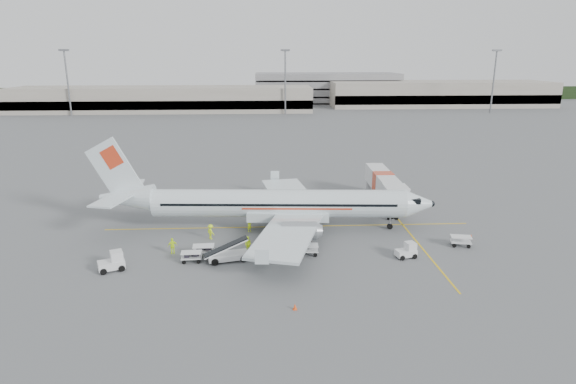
# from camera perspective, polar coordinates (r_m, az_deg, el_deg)

# --- Properties ---
(ground) EXTENTS (360.00, 360.00, 0.00)m
(ground) POSITION_cam_1_polar(r_m,az_deg,el_deg) (58.54, 0.10, -4.11)
(ground) COLOR #56595B
(stripe_lead) EXTENTS (44.00, 0.20, 0.01)m
(stripe_lead) POSITION_cam_1_polar(r_m,az_deg,el_deg) (58.54, 0.10, -4.11)
(stripe_lead) COLOR yellow
(stripe_lead) RESTS_ON ground
(stripe_cross) EXTENTS (0.20, 20.00, 0.01)m
(stripe_cross) POSITION_cam_1_polar(r_m,az_deg,el_deg) (53.75, 15.75, -6.59)
(stripe_cross) COLOR yellow
(stripe_cross) RESTS_ON ground
(terminal_west) EXTENTS (110.00, 22.00, 9.00)m
(terminal_west) POSITION_cam_1_polar(r_m,az_deg,el_deg) (189.28, -14.48, 10.62)
(terminal_west) COLOR gray
(terminal_west) RESTS_ON ground
(terminal_east) EXTENTS (90.00, 26.00, 10.00)m
(terminal_east) POSITION_cam_1_polar(r_m,az_deg,el_deg) (213.37, 17.38, 11.07)
(terminal_east) COLOR gray
(terminal_east) RESTS_ON ground
(parking_garage) EXTENTS (62.00, 24.00, 14.00)m
(parking_garage) POSITION_cam_1_polar(r_m,az_deg,el_deg) (217.16, 4.56, 12.32)
(parking_garage) COLOR slate
(parking_garage) RESTS_ON ground
(treeline) EXTENTS (300.00, 3.00, 6.00)m
(treeline) POSITION_cam_1_polar(r_m,az_deg,el_deg) (230.61, -2.25, 11.56)
(treeline) COLOR black
(treeline) RESTS_ON ground
(mast_west) EXTENTS (3.20, 1.20, 22.00)m
(mast_west) POSITION_cam_1_polar(r_m,az_deg,el_deg) (185.73, -24.65, 11.63)
(mast_west) COLOR slate
(mast_west) RESTS_ON ground
(mast_center) EXTENTS (3.20, 1.20, 22.00)m
(mast_center) POSITION_cam_1_polar(r_m,az_deg,el_deg) (173.38, -0.33, 12.83)
(mast_center) COLOR slate
(mast_center) RESTS_ON ground
(mast_east) EXTENTS (3.20, 1.20, 22.00)m
(mast_east) POSITION_cam_1_polar(r_m,az_deg,el_deg) (192.03, 23.17, 11.88)
(mast_east) COLOR slate
(mast_east) RESTS_ON ground
(aircraft) EXTENTS (41.07, 33.15, 10.81)m
(aircraft) POSITION_cam_1_polar(r_m,az_deg,el_deg) (56.23, -1.09, 0.82)
(aircraft) COLOR silver
(aircraft) RESTS_ON ground
(jet_bridge) EXTENTS (3.70, 17.52, 4.58)m
(jet_bridge) POSITION_cam_1_polar(r_m,az_deg,el_deg) (67.60, 11.16, 0.36)
(jet_bridge) COLOR silver
(jet_bridge) RESTS_ON ground
(belt_loader) EXTENTS (5.69, 3.19, 2.91)m
(belt_loader) POSITION_cam_1_polar(r_m,az_deg,el_deg) (48.97, -7.15, -6.50)
(belt_loader) COLOR silver
(belt_loader) RESTS_ON ground
(tug_fore) EXTENTS (2.29, 1.64, 1.60)m
(tug_fore) POSITION_cam_1_polar(r_m,az_deg,el_deg) (51.02, 13.82, -6.71)
(tug_fore) COLOR silver
(tug_fore) RESTS_ON ground
(tug_mid) EXTENTS (2.64, 1.95, 1.82)m
(tug_mid) POSITION_cam_1_polar(r_m,az_deg,el_deg) (49.25, -2.66, -6.94)
(tug_mid) COLOR silver
(tug_mid) RESTS_ON ground
(tug_aft) EXTENTS (2.78, 2.24, 1.88)m
(tug_aft) POSITION_cam_1_polar(r_m,az_deg,el_deg) (49.67, -20.23, -7.72)
(tug_aft) COLOR silver
(tug_aft) RESTS_ON ground
(cart_loaded_a) EXTENTS (2.26, 1.42, 1.14)m
(cart_loaded_a) POSITION_cam_1_polar(r_m,az_deg,el_deg) (50.83, -9.96, -6.85)
(cart_loaded_a) COLOR silver
(cart_loaded_a) RESTS_ON ground
(cart_loaded_b) EXTENTS (2.09, 1.30, 1.06)m
(cart_loaded_b) POSITION_cam_1_polar(r_m,az_deg,el_deg) (49.64, -11.37, -7.54)
(cart_loaded_b) COLOR silver
(cart_loaded_b) RESTS_ON ground
(cart_empty_a) EXTENTS (2.20, 1.36, 1.12)m
(cart_empty_a) POSITION_cam_1_polar(r_m,az_deg,el_deg) (50.33, 2.36, -6.85)
(cart_empty_a) COLOR silver
(cart_empty_a) RESTS_ON ground
(cart_empty_b) EXTENTS (2.37, 1.68, 1.13)m
(cart_empty_b) POSITION_cam_1_polar(r_m,az_deg,el_deg) (55.79, 19.79, -5.50)
(cart_empty_b) COLOR silver
(cart_empty_b) RESTS_ON ground
(cone_nose) EXTENTS (0.36, 0.36, 0.59)m
(cone_nose) POSITION_cam_1_polar(r_m,az_deg,el_deg) (58.40, 20.87, -4.94)
(cone_nose) COLOR #F44913
(cone_nose) RESTS_ON ground
(cone_port) EXTENTS (0.39, 0.39, 0.63)m
(cone_port) POSITION_cam_1_polar(r_m,az_deg,el_deg) (67.60, 0.90, -1.08)
(cone_port) COLOR #F44913
(cone_port) RESTS_ON ground
(cone_stbd) EXTENTS (0.34, 0.34, 0.55)m
(cone_stbd) POSITION_cam_1_polar(r_m,az_deg,el_deg) (40.29, 0.83, -13.41)
(cone_stbd) COLOR #F44913
(cone_stbd) RESTS_ON ground
(crew_a) EXTENTS (0.69, 0.70, 1.64)m
(crew_a) POSITION_cam_1_polar(r_m,az_deg,el_deg) (56.81, -4.60, -3.92)
(crew_a) COLOR #BCDF16
(crew_a) RESTS_ON ground
(crew_b) EXTENTS (1.01, 0.95, 1.65)m
(crew_b) POSITION_cam_1_polar(r_m,az_deg,el_deg) (51.22, -4.77, -6.17)
(crew_b) COLOR #BCDF16
(crew_b) RESTS_ON ground
(crew_c) EXTENTS (1.23, 1.26, 1.73)m
(crew_c) POSITION_cam_1_polar(r_m,az_deg,el_deg) (55.08, -9.14, -4.67)
(crew_c) COLOR #BCDF16
(crew_c) RESTS_ON ground
(crew_d) EXTENTS (1.10, 0.72, 1.75)m
(crew_d) POSITION_cam_1_polar(r_m,az_deg,el_deg) (51.85, -13.52, -6.24)
(crew_d) COLOR #BCDF16
(crew_d) RESTS_ON ground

